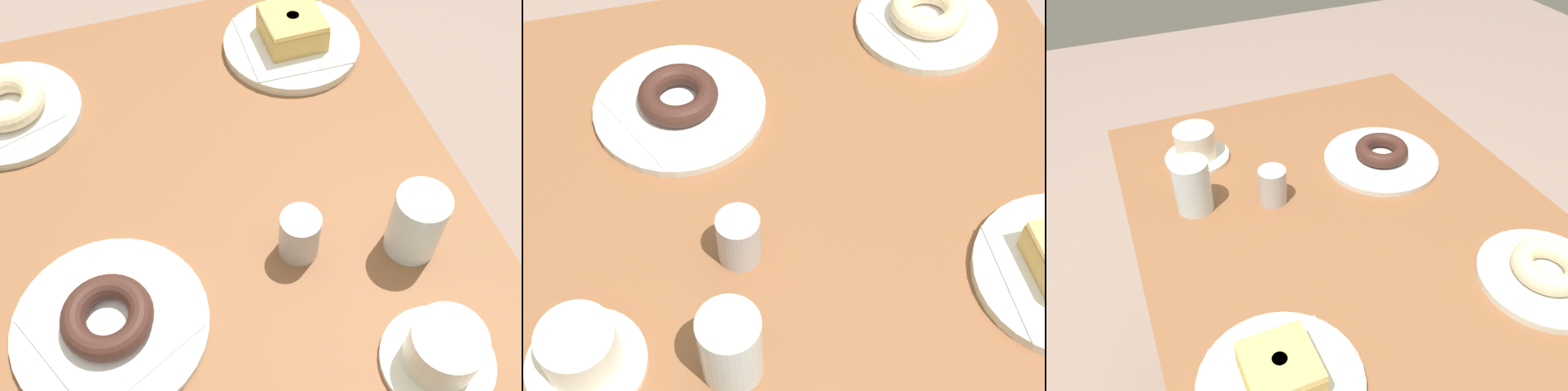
% 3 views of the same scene
% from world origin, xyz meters
% --- Properties ---
extents(table, '(0.92, 0.75, 0.77)m').
position_xyz_m(table, '(0.00, 0.00, 0.63)').
color(table, brown).
rests_on(table, ground_plane).
extents(plate_sugar_ring, '(0.21, 0.21, 0.01)m').
position_xyz_m(plate_sugar_ring, '(-0.28, -0.22, 0.78)').
color(plate_sugar_ring, silver).
rests_on(plate_sugar_ring, table).
extents(napkin_sugar_ring, '(0.16, 0.16, 0.00)m').
position_xyz_m(napkin_sugar_ring, '(-0.28, -0.22, 0.78)').
color(napkin_sugar_ring, white).
rests_on(napkin_sugar_ring, plate_sugar_ring).
extents(donut_sugar_ring, '(0.12, 0.12, 0.03)m').
position_xyz_m(donut_sugar_ring, '(-0.28, -0.22, 0.80)').
color(donut_sugar_ring, beige).
rests_on(donut_sugar_ring, napkin_sugar_ring).
extents(plate_chocolate_ring, '(0.24, 0.24, 0.01)m').
position_xyz_m(plate_chocolate_ring, '(0.11, -0.14, 0.78)').
color(plate_chocolate_ring, silver).
rests_on(plate_chocolate_ring, table).
extents(napkin_chocolate_ring, '(0.22, 0.22, 0.00)m').
position_xyz_m(napkin_chocolate_ring, '(0.11, -0.14, 0.78)').
color(napkin_chocolate_ring, white).
rests_on(napkin_chocolate_ring, plate_chocolate_ring).
extents(donut_chocolate_ring, '(0.11, 0.11, 0.03)m').
position_xyz_m(donut_chocolate_ring, '(0.11, -0.14, 0.80)').
color(donut_chocolate_ring, '#40231C').
rests_on(donut_chocolate_ring, napkin_chocolate_ring).
extents(water_glass, '(0.07, 0.07, 0.10)m').
position_xyz_m(water_glass, '(0.11, 0.25, 0.82)').
color(water_glass, silver).
rests_on(water_glass, table).
extents(coffee_cup, '(0.13, 0.13, 0.07)m').
position_xyz_m(coffee_cup, '(0.27, 0.21, 0.80)').
color(coffee_cup, white).
rests_on(coffee_cup, table).
extents(sugar_jar, '(0.05, 0.05, 0.07)m').
position_xyz_m(sugar_jar, '(0.07, 0.11, 0.81)').
color(sugar_jar, '#B9B7B9').
rests_on(sugar_jar, table).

